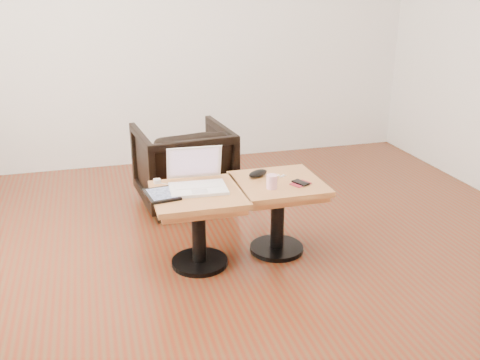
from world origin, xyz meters
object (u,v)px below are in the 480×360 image
object	(u,v)px
side_table_right	(278,199)
laptop	(197,180)
striped_cup	(272,182)
side_table_left	(198,211)
armchair	(183,166)

from	to	relation	value
side_table_right	laptop	bearing A→B (deg)	175.82
laptop	striped_cup	world-z (taller)	laptop
side_table_left	armchair	bearing A→B (deg)	85.83
laptop	striped_cup	bearing A→B (deg)	-14.73
side_table_left	laptop	distance (m)	0.19
laptop	armchair	distance (m)	0.95
side_table_right	striped_cup	world-z (taller)	striped_cup
laptop	armchair	bearing A→B (deg)	89.08
side_table_left	armchair	world-z (taller)	armchair
side_table_left	side_table_right	size ratio (longest dim) A/B	1.01
laptop	striped_cup	size ratio (longest dim) A/B	4.20
laptop	armchair	xyz separation A→B (m)	(0.07, 0.92, -0.22)
laptop	armchair	size ratio (longest dim) A/B	0.51
side_table_right	armchair	xyz separation A→B (m)	(-0.45, 0.96, -0.05)
side_table_right	armchair	distance (m)	1.06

